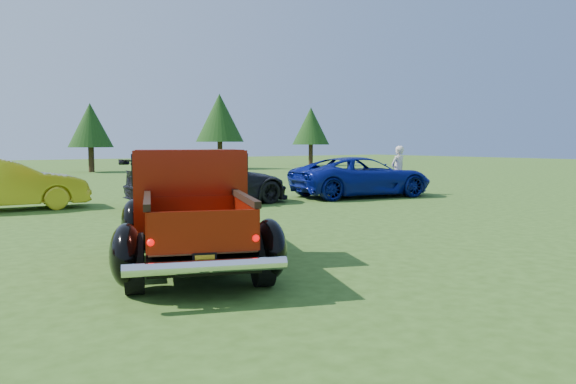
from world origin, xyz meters
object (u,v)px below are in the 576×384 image
object	(u,v)px
show_car_blue	(362,177)
spectator	(398,170)
tree_east	(220,118)
tree_far_east	(311,126)
show_car_yellow	(5,185)
show_car_grey	(210,181)
tree_mid_right	(90,125)
pickup_truck	(189,208)

from	to	relation	value
show_car_blue	spectator	bearing A→B (deg)	-80.85
tree_east	tree_far_east	size ratio (longest dim) A/B	1.12
tree_east	show_car_yellow	xyz separation A→B (m)	(-16.80, -19.02, -2.94)
spectator	show_car_grey	bearing A→B (deg)	-11.63
tree_mid_right	show_car_yellow	size ratio (longest dim) A/B	1.02
show_car_yellow	show_car_grey	world-z (taller)	show_car_grey
tree_mid_right	pickup_truck	xyz separation A→B (m)	(-6.44, -28.54, -2.14)
show_car_blue	show_car_grey	bearing A→B (deg)	93.50
show_car_grey	show_car_blue	xyz separation A→B (m)	(5.49, -0.68, -0.04)
pickup_truck	show_car_yellow	world-z (taller)	pickup_truck
show_car_yellow	show_car_blue	world-z (taller)	show_car_yellow
tree_far_east	show_car_grey	bearing A→B (deg)	-132.95
show_car_grey	show_car_yellow	bearing A→B (deg)	67.27
show_car_blue	show_car_yellow	bearing A→B (deg)	86.63
tree_mid_right	show_car_grey	bearing A→B (deg)	-96.63
tree_east	spectator	world-z (taller)	tree_east
pickup_truck	show_car_blue	world-z (taller)	pickup_truck
tree_far_east	show_car_grey	xyz separation A→B (m)	(-20.50, -22.02, -2.52)
pickup_truck	spectator	bearing A→B (deg)	50.43
show_car_grey	spectator	bearing A→B (deg)	-97.82
tree_mid_right	show_car_yellow	xyz separation A→B (m)	(-7.80, -19.52, -2.26)
show_car_blue	tree_mid_right	bearing A→B (deg)	18.24
tree_far_east	show_car_blue	world-z (taller)	tree_far_east
tree_far_east	pickup_truck	xyz separation A→B (m)	(-24.44, -29.04, -2.41)
pickup_truck	tree_far_east	bearing A→B (deg)	70.95
show_car_yellow	show_car_blue	xyz separation A→B (m)	(10.79, -2.68, -0.02)
pickup_truck	show_car_yellow	size ratio (longest dim) A/B	1.16
show_car_grey	tree_mid_right	bearing A→B (deg)	-8.71
show_car_grey	show_car_blue	size ratio (longest dim) A/B	1.01
tree_east	show_car_grey	world-z (taller)	tree_east
tree_mid_right	tree_far_east	world-z (taller)	tree_far_east
show_car_yellow	spectator	size ratio (longest dim) A/B	2.47
show_car_grey	tree_far_east	bearing A→B (deg)	-45.04
tree_east	tree_far_east	world-z (taller)	tree_east
tree_far_east	spectator	size ratio (longest dim) A/B	2.74
tree_far_east	show_car_blue	distance (m)	27.34
tree_east	spectator	bearing A→B (deg)	-101.12
tree_mid_right	tree_far_east	bearing A→B (deg)	1.59
pickup_truck	show_car_grey	world-z (taller)	pickup_truck
pickup_truck	show_car_grey	size ratio (longest dim) A/B	1.00
pickup_truck	show_car_grey	xyz separation A→B (m)	(3.94, 7.01, -0.11)
pickup_truck	show_car_grey	bearing A→B (deg)	81.72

